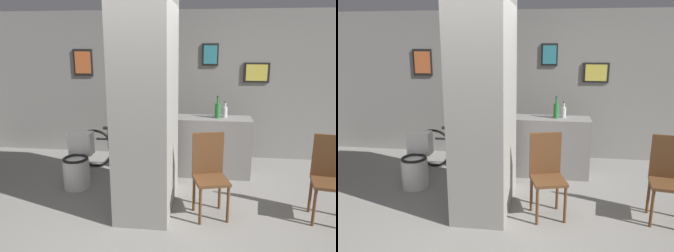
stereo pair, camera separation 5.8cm
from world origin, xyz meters
The scene contains 10 objects.
ground_plane centered at (0.00, 0.00, 0.00)m, with size 14.00×14.00×0.00m, color gray.
wall_back centered at (0.00, 2.63, 1.30)m, with size 8.00×0.09×2.60m.
pillar_center centered at (-0.05, 0.64, 1.30)m, with size 0.66×1.28×2.60m.
counter_shelf centered at (0.65, 1.72, 0.46)m, with size 1.41×0.44×0.93m.
toilet centered at (-1.18, 1.04, 0.33)m, with size 0.38×0.54×0.77m.
chair_near_pillar centered at (0.73, 0.46, 0.55)m, with size 0.47×0.47×1.01m.
chair_by_doorway centered at (2.12, 0.53, 0.55)m, with size 0.44×0.44×1.01m.
bicycle centered at (-0.69, 1.80, 0.34)m, with size 1.64×0.42×0.71m.
bottle_tall centered at (0.83, 1.72, 1.06)m, with size 0.08×0.08×0.35m.
bottle_short centered at (0.95, 1.79, 1.02)m, with size 0.07×0.07×0.25m.
Camera 1 is at (0.68, -3.24, 2.05)m, focal length 35.00 mm.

